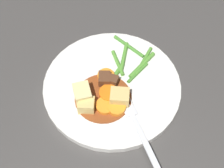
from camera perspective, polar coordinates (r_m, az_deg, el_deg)
name	(u,v)px	position (r m, az deg, el deg)	size (l,w,h in m)	color
ground_plane	(112,88)	(0.57, 0.00, -0.77)	(3.00, 3.00, 0.00)	#423F3D
dinner_plate	(112,86)	(0.57, 0.00, -0.39)	(0.26, 0.26, 0.01)	white
stew_sauce	(103,98)	(0.55, -1.69, -2.62)	(0.10, 0.10, 0.00)	brown
carrot_slice_0	(107,106)	(0.53, -0.87, -4.26)	(0.03, 0.03, 0.01)	orange
carrot_slice_1	(106,77)	(0.57, -1.14, 1.41)	(0.03, 0.03, 0.01)	orange
carrot_slice_2	(117,108)	(0.53, 0.88, -4.50)	(0.03, 0.03, 0.01)	orange
carrot_slice_3	(107,93)	(0.54, -0.97, -1.78)	(0.03, 0.03, 0.01)	orange
potato_chunk_0	(120,97)	(0.53, 1.46, -2.54)	(0.03, 0.03, 0.03)	#DBBC6B
potato_chunk_1	(86,105)	(0.53, -4.87, -4.03)	(0.03, 0.03, 0.02)	#DBBC6B
potato_chunk_2	(83,94)	(0.53, -5.61, -1.98)	(0.03, 0.03, 0.03)	#EAD68C
meat_chunk_0	(104,81)	(0.55, -1.54, 0.54)	(0.02, 0.02, 0.02)	#56331E
meat_chunk_1	(112,79)	(0.56, 0.05, 0.99)	(0.02, 0.02, 0.02)	#56331E
green_bean_0	(124,57)	(0.60, 2.29, 5.23)	(0.01, 0.01, 0.07)	#599E38
green_bean_1	(138,73)	(0.58, 4.88, 2.16)	(0.01, 0.01, 0.06)	#4C8E33
green_bean_2	(112,77)	(0.57, -0.04, 1.35)	(0.01, 0.01, 0.07)	#599E38
green_bean_3	(119,63)	(0.59, 1.36, 3.96)	(0.01, 0.01, 0.06)	#599E38
green_bean_4	(142,65)	(0.59, 5.71, 3.63)	(0.01, 0.01, 0.07)	#599E38
green_bean_5	(129,46)	(0.61, 3.20, 7.16)	(0.01, 0.01, 0.08)	#4C8E33
green_bean_6	(144,61)	(0.59, 6.01, 4.38)	(0.01, 0.01, 0.07)	#599E38
fork	(137,126)	(0.52, 4.85, -8.03)	(0.15, 0.11, 0.00)	silver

